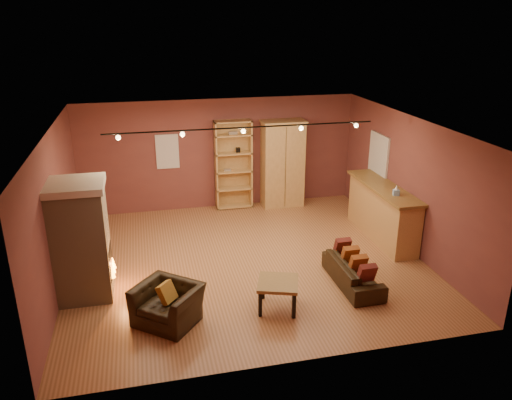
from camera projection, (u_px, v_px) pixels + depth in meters
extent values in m
plane|color=brown|center=(246.00, 261.00, 10.19)|extent=(7.00, 7.00, 0.00)
plane|color=brown|center=(245.00, 126.00, 9.21)|extent=(7.00, 7.00, 0.00)
cube|color=brown|center=(219.00, 154.00, 12.67)|extent=(7.00, 0.02, 2.80)
cube|color=brown|center=(56.00, 212.00, 8.96)|extent=(0.02, 6.50, 2.80)
cube|color=brown|center=(409.00, 184.00, 10.44)|extent=(0.02, 6.50, 2.80)
cube|color=tan|center=(82.00, 243.00, 8.64)|extent=(0.90, 0.90, 2.00)
cube|color=beige|center=(74.00, 186.00, 8.27)|extent=(0.98, 0.98, 0.12)
cube|color=black|center=(108.00, 262.00, 8.87)|extent=(0.10, 0.65, 0.55)
cone|color=orange|center=(113.00, 267.00, 8.92)|extent=(0.10, 0.10, 0.22)
cube|color=silver|center=(167.00, 152.00, 12.32)|extent=(0.56, 0.04, 0.86)
cube|color=tan|center=(232.00, 163.00, 12.81)|extent=(0.93, 0.04, 2.28)
cube|color=tan|center=(216.00, 166.00, 12.57)|extent=(0.04, 0.36, 2.28)
cube|color=tan|center=(251.00, 164.00, 12.76)|extent=(0.04, 0.36, 2.28)
cube|color=gray|center=(227.00, 170.00, 12.67)|extent=(0.18, 0.12, 0.05)
cube|color=black|center=(238.00, 150.00, 12.55)|extent=(0.10, 0.10, 0.12)
cube|color=tan|center=(234.00, 205.00, 13.04)|extent=(0.93, 0.36, 0.04)
cube|color=tan|center=(234.00, 188.00, 12.88)|extent=(0.93, 0.36, 0.03)
cube|color=tan|center=(234.00, 171.00, 12.71)|extent=(0.93, 0.36, 0.03)
cube|color=tan|center=(233.00, 153.00, 12.55)|extent=(0.93, 0.36, 0.04)
cube|color=tan|center=(233.00, 135.00, 12.39)|extent=(0.93, 0.36, 0.04)
cube|color=tan|center=(233.00, 121.00, 12.27)|extent=(0.93, 0.36, 0.04)
cube|color=tan|center=(282.00, 165.00, 12.85)|extent=(1.05, 0.57, 2.19)
cube|color=olive|center=(286.00, 168.00, 12.60)|extent=(0.02, 0.01, 2.09)
cube|color=tan|center=(283.00, 121.00, 12.46)|extent=(1.11, 0.63, 0.06)
cube|color=tan|center=(382.00, 213.00, 11.10)|extent=(0.55, 2.42, 1.15)
cube|color=olive|center=(385.00, 187.00, 10.88)|extent=(0.67, 2.54, 0.06)
cube|color=#83ABD2|center=(396.00, 192.00, 10.31)|extent=(0.16, 0.16, 0.13)
cone|color=white|center=(397.00, 187.00, 10.27)|extent=(0.08, 0.08, 0.10)
cube|color=silver|center=(379.00, 155.00, 11.63)|extent=(0.05, 0.90, 1.00)
imported|color=black|center=(353.00, 269.00, 9.22)|extent=(0.47, 1.60, 0.63)
cube|color=maroon|center=(367.00, 273.00, 8.64)|extent=(0.30, 0.23, 0.36)
cube|color=#994C1E|center=(358.00, 263.00, 8.98)|extent=(0.30, 0.23, 0.36)
cube|color=#994C1E|center=(350.00, 254.00, 9.31)|extent=(0.30, 0.23, 0.36)
cube|color=maroon|center=(342.00, 246.00, 9.64)|extent=(0.30, 0.23, 0.36)
imported|color=black|center=(167.00, 298.00, 8.04)|extent=(1.17, 1.12, 0.86)
cube|color=#B1802D|center=(167.00, 293.00, 8.00)|extent=(0.37, 0.38, 0.34)
cube|color=olive|center=(278.00, 283.00, 8.40)|extent=(0.85, 0.85, 0.06)
cube|color=black|center=(266.00, 307.00, 8.17)|extent=(0.06, 0.06, 0.45)
cube|color=black|center=(298.00, 303.00, 8.29)|extent=(0.06, 0.06, 0.45)
cube|color=black|center=(258.00, 290.00, 8.68)|extent=(0.06, 0.06, 0.45)
cube|color=black|center=(289.00, 286.00, 8.80)|extent=(0.06, 0.06, 0.45)
cylinder|color=black|center=(243.00, 128.00, 9.42)|extent=(5.20, 0.03, 0.03)
sphere|color=#FFD88C|center=(118.00, 138.00, 8.96)|extent=(0.09, 0.09, 0.09)
sphere|color=#FFD88C|center=(182.00, 134.00, 9.20)|extent=(0.09, 0.09, 0.09)
sphere|color=#FFD88C|center=(243.00, 131.00, 9.45)|extent=(0.09, 0.09, 0.09)
sphere|color=#FFD88C|center=(301.00, 128.00, 9.69)|extent=(0.09, 0.09, 0.09)
sphere|color=#FFD88C|center=(356.00, 126.00, 9.94)|extent=(0.09, 0.09, 0.09)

